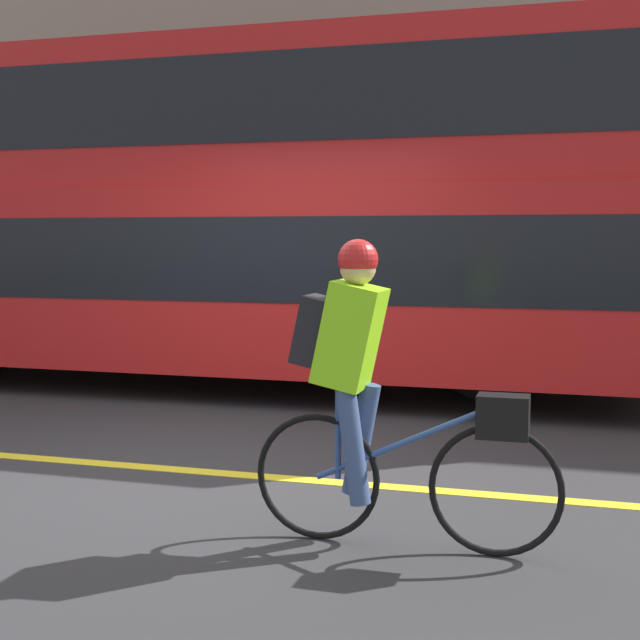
# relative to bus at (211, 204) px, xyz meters

# --- Properties ---
(ground_plane) EXTENTS (80.00, 80.00, 0.00)m
(ground_plane) POSITION_rel_bus_xyz_m (1.26, -3.22, -1.99)
(ground_plane) COLOR #2D2D30
(road_center_line) EXTENTS (50.00, 0.14, 0.01)m
(road_center_line) POSITION_rel_bus_xyz_m (1.26, -3.36, -1.98)
(road_center_line) COLOR yellow
(road_center_line) RESTS_ON ground_plane
(sidewalk_curb) EXTENTS (60.00, 2.44, 0.14)m
(sidewalk_curb) POSITION_rel_bus_xyz_m (1.26, 2.85, -1.92)
(sidewalk_curb) COLOR #A8A399
(sidewalk_curb) RESTS_ON ground_plane
(building_facade) EXTENTS (60.00, 0.30, 9.23)m
(building_facade) POSITION_rel_bus_xyz_m (1.26, 4.22, 2.63)
(building_facade) COLOR gray
(building_facade) RESTS_ON ground_plane
(bus) EXTENTS (9.65, 2.47, 3.56)m
(bus) POSITION_rel_bus_xyz_m (0.00, 0.00, 0.00)
(bus) COLOR black
(bus) RESTS_ON ground_plane
(cyclist_on_bike) EXTENTS (1.64, 0.32, 1.63)m
(cyclist_on_bike) POSITION_rel_bus_xyz_m (2.83, -4.45, -1.11)
(cyclist_on_bike) COLOR black
(cyclist_on_bike) RESTS_ON ground_plane
(trash_bin) EXTENTS (0.52, 0.52, 0.94)m
(trash_bin) POSITION_rel_bus_xyz_m (3.18, 2.73, -1.38)
(trash_bin) COLOR #262628
(trash_bin) RESTS_ON sidewalk_curb
(street_sign_post) EXTENTS (0.36, 0.09, 2.75)m
(street_sign_post) POSITION_rel_bus_xyz_m (3.08, 2.72, -0.32)
(street_sign_post) COLOR #59595B
(street_sign_post) RESTS_ON sidewalk_curb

